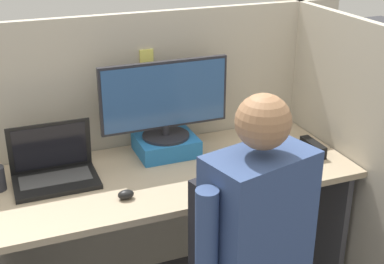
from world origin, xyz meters
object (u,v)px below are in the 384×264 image
at_px(laptop, 54,171).
at_px(stapler, 313,147).
at_px(paper_box, 166,145).
at_px(monitor, 165,99).
at_px(carrot_toy, 238,179).

distance_m(laptop, stapler, 1.21).
xyz_separation_m(paper_box, monitor, (0.00, 0.00, 0.23)).
distance_m(paper_box, carrot_toy, 0.44).
bearing_deg(monitor, laptop, -170.05).
xyz_separation_m(monitor, carrot_toy, (0.19, -0.40, -0.25)).
bearing_deg(monitor, carrot_toy, -65.38).
bearing_deg(stapler, paper_box, 158.26).
bearing_deg(laptop, carrot_toy, -23.18).
height_order(monitor, stapler, monitor).
relative_size(paper_box, laptop, 0.79).
relative_size(laptop, stapler, 2.11).
relative_size(paper_box, carrot_toy, 1.92).
relative_size(monitor, stapler, 3.65).
bearing_deg(carrot_toy, monitor, 114.62).
bearing_deg(paper_box, carrot_toy, -65.23).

